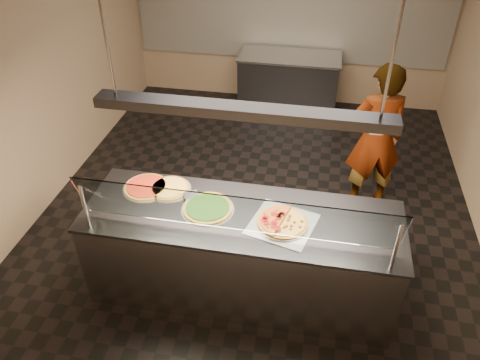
% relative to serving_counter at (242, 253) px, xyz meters
% --- Properties ---
extents(ground, '(5.00, 6.00, 0.02)m').
position_rel_serving_counter_xyz_m(ground, '(-0.04, 1.30, -0.48)').
color(ground, black).
rests_on(ground, ground).
extents(wall_back, '(5.00, 0.02, 3.00)m').
position_rel_serving_counter_xyz_m(wall_back, '(-0.04, 4.31, 1.03)').
color(wall_back, '#937D5F').
rests_on(wall_back, ground).
extents(wall_front, '(5.00, 0.02, 3.00)m').
position_rel_serving_counter_xyz_m(wall_front, '(-0.04, -1.71, 1.03)').
color(wall_front, '#937D5F').
rests_on(wall_front, ground).
extents(wall_left, '(0.02, 6.00, 3.00)m').
position_rel_serving_counter_xyz_m(wall_left, '(-2.55, 1.30, 1.03)').
color(wall_left, '#937D5F').
rests_on(wall_left, ground).
extents(tile_band, '(4.90, 0.02, 1.20)m').
position_rel_serving_counter_xyz_m(tile_band, '(-0.04, 4.28, 0.83)').
color(tile_band, silver).
rests_on(tile_band, wall_back).
extents(serving_counter, '(2.82, 0.94, 0.93)m').
position_rel_serving_counter_xyz_m(serving_counter, '(0.00, 0.00, 0.00)').
color(serving_counter, '#B7B7BC').
rests_on(serving_counter, ground).
extents(sneeze_guard, '(2.58, 0.18, 0.54)m').
position_rel_serving_counter_xyz_m(sneeze_guard, '(-0.00, -0.34, 0.76)').
color(sneeze_guard, '#B7B7BC').
rests_on(sneeze_guard, serving_counter).
extents(perforated_tray, '(0.64, 0.64, 0.01)m').
position_rel_serving_counter_xyz_m(perforated_tray, '(0.36, -0.05, 0.47)').
color(perforated_tray, silver).
rests_on(perforated_tray, serving_counter).
extents(half_pizza_pepperoni, '(0.32, 0.47, 0.05)m').
position_rel_serving_counter_xyz_m(half_pizza_pepperoni, '(0.26, -0.05, 0.50)').
color(half_pizza_pepperoni, brown).
rests_on(half_pizza_pepperoni, perforated_tray).
extents(half_pizza_sausage, '(0.32, 0.47, 0.04)m').
position_rel_serving_counter_xyz_m(half_pizza_sausage, '(0.47, -0.05, 0.49)').
color(half_pizza_sausage, brown).
rests_on(half_pizza_sausage, perforated_tray).
extents(pizza_spinach, '(0.47, 0.47, 0.03)m').
position_rel_serving_counter_xyz_m(pizza_spinach, '(-0.31, 0.03, 0.48)').
color(pizza_spinach, silver).
rests_on(pizza_spinach, serving_counter).
extents(pizza_cheese, '(0.40, 0.40, 0.03)m').
position_rel_serving_counter_xyz_m(pizza_cheese, '(-0.74, 0.24, 0.48)').
color(pizza_cheese, silver).
rests_on(pizza_cheese, serving_counter).
extents(pizza_tomato, '(0.45, 0.45, 0.03)m').
position_rel_serving_counter_xyz_m(pizza_tomato, '(-0.96, 0.22, 0.48)').
color(pizza_tomato, silver).
rests_on(pizza_tomato, serving_counter).
extents(pizza_spatula, '(0.27, 0.19, 0.02)m').
position_rel_serving_counter_xyz_m(pizza_spatula, '(-0.59, 0.20, 0.49)').
color(pizza_spatula, '#B7B7BC').
rests_on(pizza_spatula, pizza_spinach).
extents(prep_table, '(1.56, 0.74, 0.93)m').
position_rel_serving_counter_xyz_m(prep_table, '(0.03, 3.85, 0.00)').
color(prep_table, '#35353A').
rests_on(prep_table, ground).
extents(worker, '(0.73, 0.57, 1.77)m').
position_rel_serving_counter_xyz_m(worker, '(1.22, 1.64, 0.42)').
color(worker, '#232229').
rests_on(worker, ground).
extents(heat_lamp_housing, '(2.30, 0.18, 0.08)m').
position_rel_serving_counter_xyz_m(heat_lamp_housing, '(-0.00, 0.00, 1.48)').
color(heat_lamp_housing, '#35353A').
rests_on(heat_lamp_housing, ceiling).
extents(lamp_rod_left, '(0.02, 0.02, 1.01)m').
position_rel_serving_counter_xyz_m(lamp_rod_left, '(-1.00, 0.00, 2.03)').
color(lamp_rod_left, '#B7B7BC').
rests_on(lamp_rod_left, ceiling).
extents(lamp_rod_right, '(0.02, 0.02, 1.01)m').
position_rel_serving_counter_xyz_m(lamp_rod_right, '(1.00, 0.00, 2.03)').
color(lamp_rod_right, '#B7B7BC').
rests_on(lamp_rod_right, ceiling).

